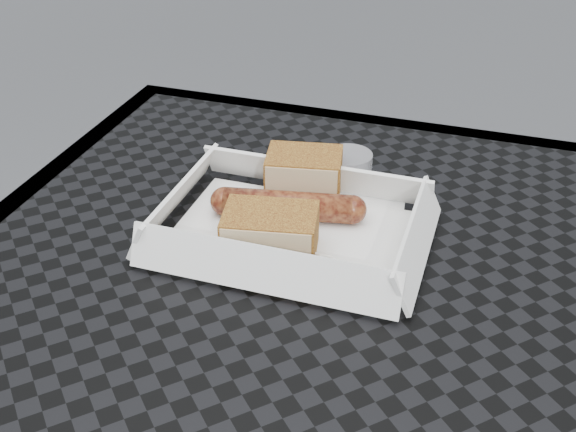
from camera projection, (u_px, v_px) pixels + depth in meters
The scene contains 9 objects.
patio_table at pixel (360, 399), 0.61m from camera, with size 0.80×0.80×0.74m.
food_tray at pixel (291, 235), 0.68m from camera, with size 0.22×0.15×0.00m, color white.
bratwurst at pixel (288, 205), 0.70m from camera, with size 0.15×0.05×0.03m.
bread_near at pixel (304, 175), 0.73m from camera, with size 0.07×0.05×0.05m, color olive.
bread_far at pixel (270, 233), 0.64m from camera, with size 0.08×0.06×0.04m, color olive.
veg_garnish at pixel (322, 275), 0.62m from camera, with size 0.03×0.03×0.00m.
napkin at pixel (341, 217), 0.71m from camera, with size 0.12×0.12×0.00m, color white.
condiment_cup_sauce at pixel (324, 172), 0.76m from camera, with size 0.05×0.05×0.03m, color maroon.
condiment_cup_empty at pixel (349, 167), 0.77m from camera, with size 0.05×0.05×0.03m, color silver.
Camera 1 is at (0.08, -0.43, 1.13)m, focal length 45.00 mm.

